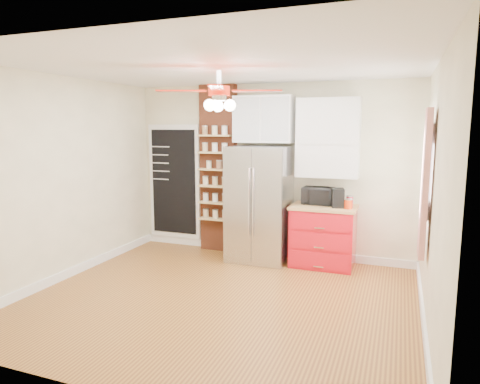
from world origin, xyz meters
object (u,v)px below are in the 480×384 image
at_px(red_cabinet, 323,236).
at_px(canister_left, 348,204).
at_px(ceiling_fan, 219,91).
at_px(coffee_maker, 338,198).
at_px(pantry_jar_oats, 209,165).
at_px(toaster_oven, 318,196).
at_px(fridge, 259,204).

height_order(red_cabinet, canister_left, canister_left).
height_order(ceiling_fan, coffee_maker, ceiling_fan).
bearing_deg(canister_left, coffee_maker, 153.92).
distance_m(coffee_maker, pantry_jar_oats, 2.12).
distance_m(ceiling_fan, toaster_oven, 2.41).
bearing_deg(ceiling_fan, red_cabinet, 61.29).
distance_m(ceiling_fan, coffee_maker, 2.43).
distance_m(coffee_maker, canister_left, 0.19).
height_order(coffee_maker, canister_left, coffee_maker).
bearing_deg(red_cabinet, coffee_maker, -9.33).
xyz_separation_m(red_cabinet, toaster_oven, (-0.11, 0.11, 0.57)).
relative_size(ceiling_fan, toaster_oven, 3.10).
bearing_deg(pantry_jar_oats, toaster_oven, -0.12).
bearing_deg(red_cabinet, fridge, -177.05).
height_order(fridge, red_cabinet, fridge).
height_order(fridge, coffee_maker, fridge).
distance_m(fridge, red_cabinet, 1.06).
bearing_deg(ceiling_fan, canister_left, 50.95).
bearing_deg(pantry_jar_oats, fridge, -9.93).
relative_size(coffee_maker, pantry_jar_oats, 2.35).
distance_m(toaster_oven, pantry_jar_oats, 1.82).
height_order(coffee_maker, pantry_jar_oats, pantry_jar_oats).
bearing_deg(fridge, ceiling_fan, -88.24).
bearing_deg(fridge, pantry_jar_oats, 170.07).
height_order(ceiling_fan, toaster_oven, ceiling_fan).
bearing_deg(red_cabinet, canister_left, -17.13).
relative_size(canister_left, pantry_jar_oats, 1.13).
bearing_deg(pantry_jar_oats, canister_left, -5.59).
relative_size(toaster_oven, canister_left, 3.50).
bearing_deg(toaster_oven, fridge, -168.42).
distance_m(red_cabinet, ceiling_fan, 2.75).
xyz_separation_m(fridge, red_cabinet, (0.97, 0.05, -0.42)).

